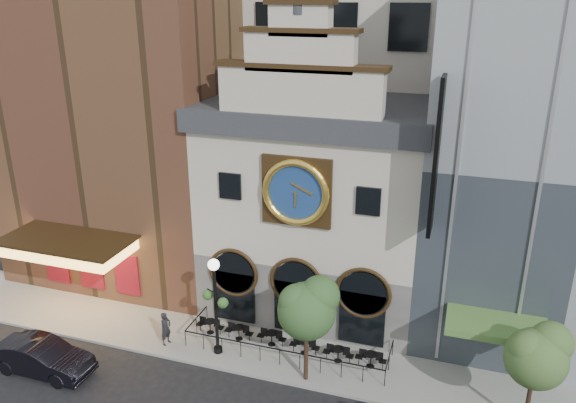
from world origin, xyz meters
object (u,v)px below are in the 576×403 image
at_px(bistro_1, 239,332).
at_px(bistro_5, 371,359).
at_px(car_left, 42,357).
at_px(bistro_3, 305,346).
at_px(tree_left, 308,307).
at_px(bistro_2, 272,337).
at_px(pedestrian, 166,328).
at_px(lamppost, 215,296).
at_px(tree_right, 538,354).
at_px(bistro_4, 338,353).
at_px(bistro_0, 210,326).

relative_size(bistro_1, bistro_5, 1.00).
relative_size(bistro_1, car_left, 0.30).
relative_size(bistro_1, bistro_3, 1.00).
bearing_deg(tree_left, car_left, -164.96).
distance_m(bistro_2, tree_left, 4.88).
bearing_deg(bistro_1, pedestrian, -155.83).
height_order(pedestrian, lamppost, lamppost).
height_order(pedestrian, tree_right, tree_right).
height_order(bistro_3, tree_left, tree_left).
bearing_deg(bistro_3, car_left, -156.11).
bearing_deg(tree_left, bistro_4, 58.13).
height_order(bistro_0, bistro_5, same).
xyz_separation_m(bistro_5, tree_left, (-2.78, -1.89, 3.57)).
distance_m(bistro_4, tree_right, 9.58).
bearing_deg(lamppost, bistro_4, 35.93).
xyz_separation_m(bistro_3, bistro_4, (1.81, -0.10, 0.00)).
bearing_deg(bistro_1, lamppost, -112.59).
bearing_deg(pedestrian, bistro_1, -52.34).
height_order(bistro_1, pedestrian, pedestrian).
relative_size(bistro_0, pedestrian, 0.85).
relative_size(bistro_4, tree_right, 0.31).
relative_size(bistro_4, car_left, 0.30).
distance_m(lamppost, tree_left, 5.12).
bearing_deg(tree_left, lamppost, 173.13).
height_order(car_left, pedestrian, pedestrian).
relative_size(lamppost, tree_left, 0.98).
distance_m(bistro_4, car_left, 14.78).
relative_size(bistro_0, bistro_2, 1.00).
bearing_deg(tree_right, bistro_1, 171.25).
bearing_deg(bistro_3, bistro_1, 178.02).
bearing_deg(bistro_3, bistro_2, 174.23).
bearing_deg(bistro_4, bistro_1, 177.59).
relative_size(car_left, tree_right, 1.02).
height_order(bistro_0, tree_left, tree_left).
distance_m(bistro_0, pedestrian, 2.46).
distance_m(tree_left, tree_right, 9.91).
relative_size(bistro_2, bistro_3, 1.00).
distance_m(bistro_1, bistro_3, 3.75).
height_order(bistro_1, tree_left, tree_left).
distance_m(car_left, pedestrian, 6.12).
bearing_deg(lamppost, tree_left, 18.07).
height_order(bistro_1, bistro_2, same).
distance_m(pedestrian, lamppost, 3.80).
bearing_deg(bistro_0, bistro_5, -1.31).
height_order(bistro_3, tree_right, tree_right).
relative_size(bistro_3, car_left, 0.30).
bearing_deg(bistro_4, car_left, -159.33).
bearing_deg(bistro_2, bistro_1, -178.11).
relative_size(pedestrian, tree_left, 0.34).
height_order(bistro_4, car_left, car_left).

